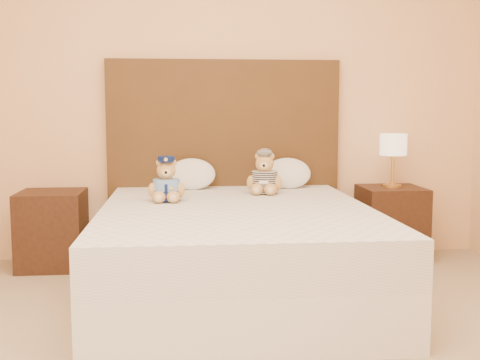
% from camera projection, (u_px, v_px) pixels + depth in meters
% --- Properties ---
extents(bed, '(1.60, 2.00, 0.55)m').
position_uv_depth(bed, '(236.00, 252.00, 3.63)').
color(bed, white).
rests_on(bed, ground).
extents(headboard, '(1.75, 0.08, 1.50)m').
position_uv_depth(headboard, '(224.00, 160.00, 4.57)').
color(headboard, '#482D15').
rests_on(headboard, ground).
extents(nightstand_left, '(0.45, 0.45, 0.55)m').
position_uv_depth(nightstand_left, '(52.00, 230.00, 4.30)').
color(nightstand_left, '#3A1D12').
rests_on(nightstand_left, ground).
extents(nightstand_right, '(0.45, 0.45, 0.55)m').
position_uv_depth(nightstand_right, '(391.00, 223.00, 4.54)').
color(nightstand_right, '#3A1D12').
rests_on(nightstand_right, ground).
extents(lamp, '(0.20, 0.20, 0.40)m').
position_uv_depth(lamp, '(393.00, 147.00, 4.48)').
color(lamp, gold).
rests_on(lamp, nightstand_right).
extents(teddy_police, '(0.25, 0.24, 0.28)m').
position_uv_depth(teddy_police, '(166.00, 179.00, 3.80)').
color(teddy_police, '#AF7B44').
rests_on(teddy_police, bed).
extents(teddy_prisoner, '(0.30, 0.29, 0.29)m').
position_uv_depth(teddy_prisoner, '(265.00, 173.00, 4.15)').
color(teddy_prisoner, '#AF7B44').
rests_on(teddy_prisoner, bed).
extents(pillow_left, '(0.35, 0.22, 0.24)m').
position_uv_depth(pillow_left, '(192.00, 173.00, 4.38)').
color(pillow_left, white).
rests_on(pillow_left, bed).
extents(pillow_right, '(0.34, 0.22, 0.24)m').
position_uv_depth(pillow_right, '(288.00, 172.00, 4.45)').
color(pillow_right, white).
rests_on(pillow_right, bed).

